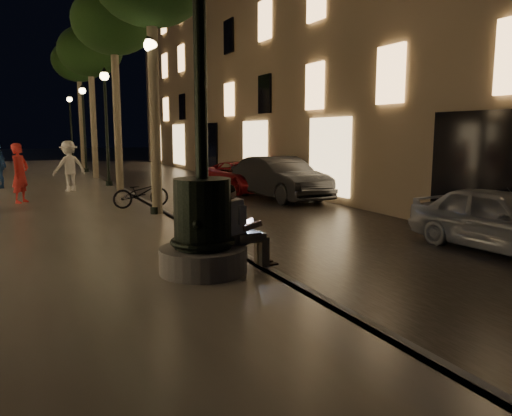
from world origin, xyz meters
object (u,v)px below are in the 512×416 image
tree_second (113,23)px  car_second (280,178)px  lamp_curb_b (106,112)px  lamp_curb_d (71,120)px  car_front (502,220)px  bicycle (141,193)px  seated_man_laptop (239,224)px  tree_third (90,52)px  fountain_lamppost (203,209)px  tree_far (78,62)px  pedestrian_red (20,173)px  pedestrian_white (69,166)px  car_third (242,177)px  lamp_curb_c (84,117)px  lamp_curb_a (152,101)px

tree_second → car_second: size_ratio=1.59×
lamp_curb_b → lamp_curb_d: 16.00m
car_front → bicycle: car_front is taller
tree_second → car_front: 14.74m
lamp_curb_b → lamp_curb_d: same height
seated_man_laptop → bicycle: seated_man_laptop is taller
bicycle → tree_third: bearing=-4.9°
fountain_lamppost → tree_third: size_ratio=0.72×
tree_second → fountain_lamppost: bearing=-93.8°
fountain_lamppost → car_front: 6.22m
seated_man_laptop → tree_second: (0.19, 12.00, 5.40)m
tree_far → lamp_curb_b: (-0.08, -10.00, -3.20)m
pedestrian_red → pedestrian_white: (1.68, 2.71, 0.01)m
tree_third → lamp_curb_d: (0.00, 12.00, -2.90)m
bicycle → tree_second: bearing=-6.8°
car_second → car_third: car_second is taller
seated_man_laptop → lamp_curb_c: 22.12m
lamp_curb_b → tree_third: bearing=90.0°
fountain_lamppost → seated_man_laptop: fountain_lamppost is taller
tree_third → tree_far: 6.01m
lamp_curb_c → lamp_curb_d: bearing=90.0°
pedestrian_red → lamp_curb_b: bearing=-5.0°
car_front → pedestrian_white: size_ratio=2.05×
tree_second → car_second: (5.05, -3.49, -5.57)m
tree_third → lamp_curb_a: tree_third is taller
tree_third → car_third: size_ratio=1.65×
tree_second → pedestrian_white: tree_second is taller
tree_second → lamp_curb_a: (-0.10, -6.00, -3.10)m
tree_second → tree_far: bearing=90.1°
lamp_curb_a → car_second: size_ratio=1.03×
fountain_lamppost → car_third: 12.66m
car_second → tree_third: bearing=113.7°
bicycle → car_second: bearing=-81.7°
pedestrian_white → seated_man_laptop: bearing=80.5°
car_second → fountain_lamppost: bearing=-129.2°
tree_second → car_second: bearing=-34.7°
lamp_curb_b → lamp_curb_c: 8.00m
car_front → car_third: bearing=88.4°
tree_second → tree_far: tree_far is taller
lamp_curb_d → bicycle: bearing=-90.3°
tree_far → car_second: bearing=-71.9°
lamp_curb_a → car_second: (5.15, 2.51, -2.47)m
lamp_curb_b → car_front: (5.47, -14.50, -2.58)m
seated_man_laptop → lamp_curb_b: 14.19m
fountain_lamppost → tree_far: size_ratio=0.69×
tree_third → lamp_curb_c: 4.94m
lamp_curb_b → lamp_curb_c: bearing=90.0°
tree_second → lamp_curb_a: bearing=-91.0°
car_second → bicycle: bearing=-172.1°
car_second → car_third: 2.84m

